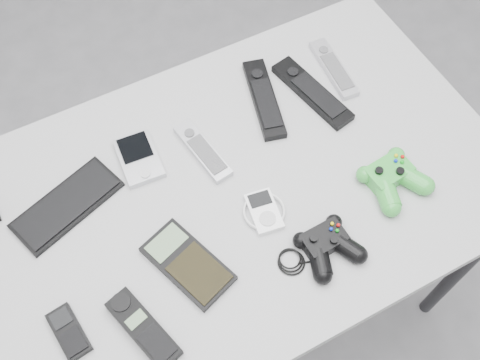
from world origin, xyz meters
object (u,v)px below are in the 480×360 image
pda_keyboard (67,205)px  controller_green (393,177)px  desk (242,199)px  remote_black_a (264,98)px  remote_black_b (312,92)px  calculator (188,263)px  mobile_phone (69,332)px  remote_silver_a (203,151)px  pda (139,158)px  controller_black (327,244)px  cordless_handset (143,328)px  remote_silver_b (334,68)px  mp3_player (264,211)px

pda_keyboard → controller_green: 0.69m
controller_green → desk: bearing=147.9°
remote_black_a → remote_black_b: 0.12m
calculator → mobile_phone: bearing=165.4°
calculator → remote_silver_a: bearing=38.6°
remote_black_b → calculator: size_ratio=1.24×
pda → mobile_phone: size_ratio=1.22×
remote_black_b → controller_black: bearing=-128.3°
cordless_handset → desk: bearing=16.1°
pda → mobile_phone: 0.39m
pda_keyboard → remote_silver_a: bearing=-21.1°
controller_green → calculator: bearing=170.9°
remote_silver_b → controller_black: 0.47m
remote_silver_a → mobile_phone: remote_silver_a is taller
remote_silver_a → mobile_phone: size_ratio=1.66×
mobile_phone → remote_silver_a: bearing=24.8°
cordless_handset → pda: bearing=52.8°
remote_black_b → cordless_handset: 0.66m
remote_silver_a → calculator: bearing=-130.5°
remote_black_b → mp3_player: size_ratio=2.41×
remote_silver_a → remote_silver_b: size_ratio=0.93×
remote_silver_a → mp3_player: bearing=-84.4°
mp3_player → remote_silver_b: bearing=46.9°
pda_keyboard → mp3_player: size_ratio=2.44×
pda_keyboard → remote_silver_b: 0.70m
mobile_phone → mp3_player: (0.44, 0.05, -0.00)m
remote_black_b → controller_black: 0.39m
remote_silver_a → mp3_player: 0.20m
remote_silver_b → calculator: 0.60m
pda_keyboard → controller_black: size_ratio=1.12×
mobile_phone → cordless_handset: size_ratio=0.62×
desk → controller_green: (0.29, -0.15, 0.09)m
remote_silver_b → mp3_player: 0.43m
remote_black_a → mobile_phone: remote_black_a is taller
pda_keyboard → mp3_player: 0.41m
remote_black_a → remote_silver_b: remote_black_a is taller
remote_black_a → pda_keyboard: bearing=-159.3°
remote_black_b → mobile_phone: bearing=-169.8°
pda → remote_black_a: remote_black_a is taller
remote_black_b → controller_green: bearing=-96.0°
pda_keyboard → remote_black_a: size_ratio=1.03×
pda_keyboard → remote_black_b: size_ratio=1.01×
pda_keyboard → controller_black: (0.43, -0.34, 0.01)m
desk → mobile_phone: size_ratio=10.96×
pda → cordless_handset: bearing=-106.8°
mp3_player → controller_green: size_ratio=0.67×
remote_black_a → mp3_player: 0.29m
mp3_player → controller_green: controller_green is taller
desk → mobile_phone: mobile_phone is taller
remote_black_a → cordless_handset: bearing=-126.4°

